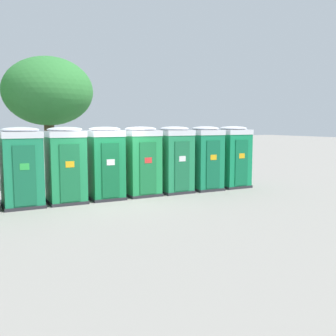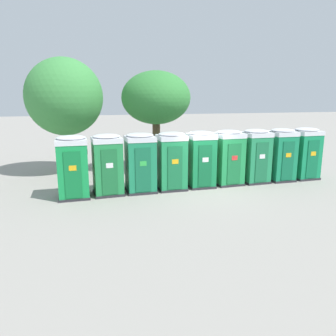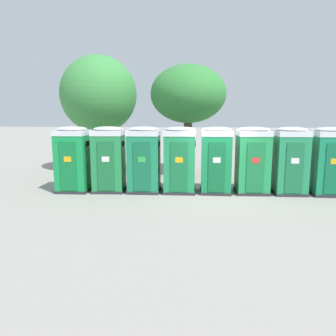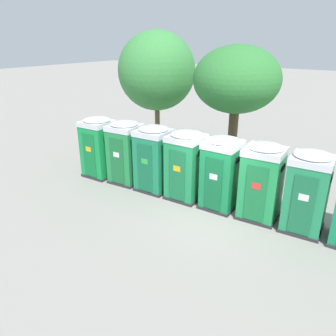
% 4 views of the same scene
% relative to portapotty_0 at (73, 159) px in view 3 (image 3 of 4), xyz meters
% --- Properties ---
extents(ground_plane, '(120.00, 120.00, 0.00)m').
position_rel_portapotty_0_xyz_m(ground_plane, '(5.57, -0.31, -1.28)').
color(ground_plane, gray).
extents(portapotty_0, '(1.24, 1.22, 2.54)m').
position_rel_portapotty_0_xyz_m(portapotty_0, '(0.00, 0.00, 0.00)').
color(portapotty_0, '#2D2D33').
rests_on(portapotty_0, ground).
extents(portapotty_1, '(1.27, 1.27, 2.54)m').
position_rel_portapotty_0_xyz_m(portapotty_1, '(1.39, 0.12, 0.00)').
color(portapotty_1, '#2D2D33').
rests_on(portapotty_1, ground).
extents(portapotty_2, '(1.26, 1.22, 2.54)m').
position_rel_portapotty_0_xyz_m(portapotty_2, '(2.77, 0.16, -0.00)').
color(portapotty_2, '#2D2D33').
rests_on(portapotty_2, ground).
extents(portapotty_3, '(1.22, 1.21, 2.54)m').
position_rel_portapotty_0_xyz_m(portapotty_3, '(4.16, 0.21, 0.00)').
color(portapotty_3, '#2D2D33').
rests_on(portapotty_3, ground).
extents(portapotty_4, '(1.16, 1.21, 2.54)m').
position_rel_portapotty_0_xyz_m(portapotty_4, '(5.55, 0.27, 0.00)').
color(portapotty_4, '#2D2D33').
rests_on(portapotty_4, ground).
extents(portapotty_5, '(1.28, 1.25, 2.54)m').
position_rel_portapotty_0_xyz_m(portapotty_5, '(6.94, 0.34, -0.00)').
color(portapotty_5, '#2D2D33').
rests_on(portapotty_5, ground).
extents(portapotty_6, '(1.25, 1.25, 2.54)m').
position_rel_portapotty_0_xyz_m(portapotty_6, '(8.32, 0.35, 0.00)').
color(portapotty_6, '#2D2D33').
rests_on(portapotty_6, ground).
extents(portapotty_7, '(1.16, 1.21, 2.54)m').
position_rel_portapotty_0_xyz_m(portapotty_7, '(9.71, 0.34, 0.00)').
color(portapotty_7, '#2D2D33').
rests_on(portapotty_7, ground).
extents(street_tree_0, '(3.65, 3.65, 5.36)m').
position_rel_portapotty_0_xyz_m(street_tree_0, '(4.34, 3.94, 2.65)').
color(street_tree_0, brown).
rests_on(street_tree_0, ground).
extents(street_tree_1, '(3.93, 3.93, 5.99)m').
position_rel_portapotty_0_xyz_m(street_tree_1, '(-0.33, 4.72, 2.72)').
color(street_tree_1, brown).
rests_on(street_tree_1, ground).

